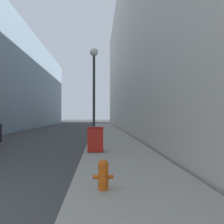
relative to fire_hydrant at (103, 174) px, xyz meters
name	(u,v)px	position (x,y,z in m)	size (l,w,h in m)	color
sidewalk_right	(110,135)	(0.85, 16.03, -0.43)	(3.26, 60.00, 0.16)	#9E998E
building_right_stone	(171,50)	(8.58, 24.03, 9.16)	(12.00, 60.00, 19.35)	beige
fire_hydrant	(103,174)	(0.00, 0.00, 0.00)	(0.47, 0.35, 0.68)	#D15614
trash_bin	(95,139)	(-0.25, 5.84, 0.23)	(0.73, 0.62, 1.13)	red
lamppost	(94,83)	(-0.36, 8.21, 3.08)	(0.45, 0.45, 5.39)	#2D332D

